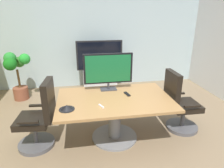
# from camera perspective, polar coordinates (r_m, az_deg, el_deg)

# --- Properties ---
(ground_plane) EXTENTS (6.92, 6.92, 0.00)m
(ground_plane) POSITION_cam_1_polar(r_m,az_deg,el_deg) (3.30, 2.94, -17.74)
(ground_plane) COLOR #7A664C
(wall_back_glass_partition) EXTENTS (5.63, 0.10, 2.72)m
(wall_back_glass_partition) POSITION_cam_1_polar(r_m,az_deg,el_deg) (5.56, -3.55, 13.40)
(wall_back_glass_partition) COLOR #9EB2B7
(wall_back_glass_partition) RESTS_ON ground
(conference_table) EXTENTS (1.79, 1.15, 0.73)m
(conference_table) POSITION_cam_1_polar(r_m,az_deg,el_deg) (3.24, 0.75, -7.24)
(conference_table) COLOR olive
(conference_table) RESTS_ON ground
(office_chair_left) EXTENTS (0.61, 0.59, 1.09)m
(office_chair_left) POSITION_cam_1_polar(r_m,az_deg,el_deg) (3.29, -20.03, -9.70)
(office_chair_left) COLOR #4C4C51
(office_chair_left) RESTS_ON ground
(office_chair_right) EXTENTS (0.60, 0.57, 1.09)m
(office_chair_right) POSITION_cam_1_polar(r_m,az_deg,el_deg) (3.70, 18.75, -6.02)
(office_chair_right) COLOR #4C4C51
(office_chair_right) RESTS_ON ground
(tv_monitor) EXTENTS (0.84, 0.18, 0.64)m
(tv_monitor) POSITION_cam_1_polar(r_m,az_deg,el_deg) (3.39, -1.10, 4.16)
(tv_monitor) COLOR #333338
(tv_monitor) RESTS_ON conference_table
(wall_display_unit) EXTENTS (1.20, 0.36, 1.31)m
(wall_display_unit) POSITION_cam_1_polar(r_m,az_deg,el_deg) (5.40, -3.51, 3.21)
(wall_display_unit) COLOR #B7BABC
(wall_display_unit) RESTS_ON ground
(potted_plant) EXTENTS (0.58, 0.69, 1.15)m
(potted_plant) POSITION_cam_1_polar(r_m,az_deg,el_deg) (5.11, -25.55, 3.18)
(potted_plant) COLOR brown
(potted_plant) RESTS_ON ground
(conference_phone) EXTENTS (0.22, 0.22, 0.07)m
(conference_phone) POSITION_cam_1_polar(r_m,az_deg,el_deg) (2.87, -12.86, -6.60)
(conference_phone) COLOR black
(conference_phone) RESTS_ON conference_table
(remote_control) EXTENTS (0.08, 0.18, 0.02)m
(remote_control) POSITION_cam_1_polar(r_m,az_deg,el_deg) (3.29, 4.35, -2.89)
(remote_control) COLOR black
(remote_control) RESTS_ON conference_table
(whiteboard_marker) EXTENTS (0.07, 0.13, 0.02)m
(whiteboard_marker) POSITION_cam_1_polar(r_m,az_deg,el_deg) (2.89, -3.11, -6.35)
(whiteboard_marker) COLOR silver
(whiteboard_marker) RESTS_ON conference_table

